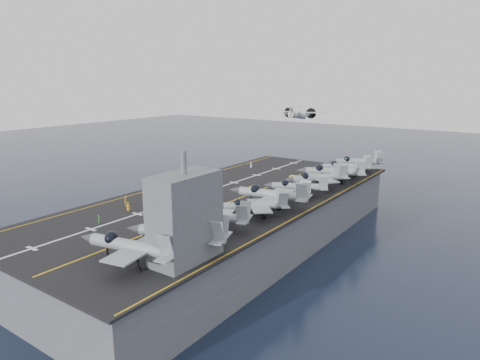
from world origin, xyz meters
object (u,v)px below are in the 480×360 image
Objects in this scene: tow_cart_a at (180,226)px; transport_plane at (297,115)px; fighter_jet_0 at (133,245)px; island_superstructure at (185,207)px.

transport_plane reaches higher than tow_cart_a.
transport_plane is at bearing 105.43° from fighter_jet_0.
island_superstructure is 0.84× the size of fighter_jet_0.
tow_cart_a is at bearing -75.15° from transport_plane.
transport_plane is at bearing 108.84° from island_superstructure.
tow_cart_a is 85.53m from transport_plane.
fighter_jet_0 is 9.98× the size of tow_cart_a.
island_superstructure is 14.36m from tow_cart_a.
tow_cart_a is at bearing 136.86° from island_superstructure.
island_superstructure is 8.36m from fighter_jet_0.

